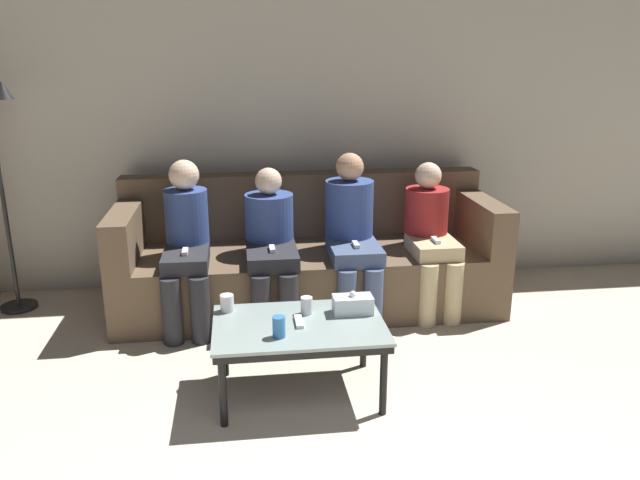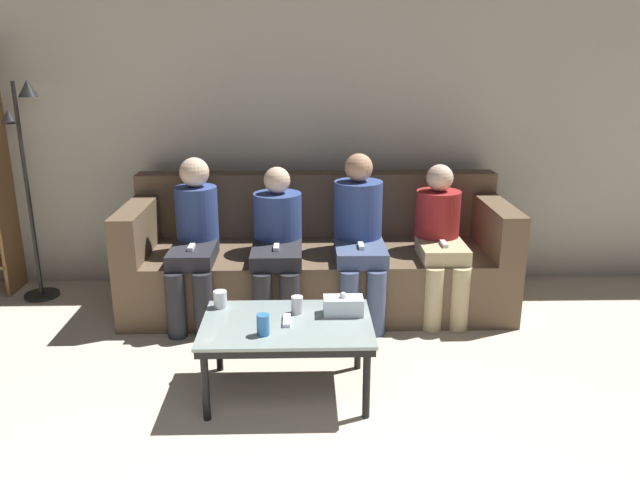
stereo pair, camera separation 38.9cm
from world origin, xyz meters
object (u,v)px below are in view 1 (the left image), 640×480
at_px(couch, 308,260).
at_px(seated_person_mid_left, 271,240).
at_px(cup_near_right, 279,327).
at_px(seated_person_mid_right, 352,230).
at_px(cup_near_left, 227,303).
at_px(standing_lamp, 2,174).
at_px(tissue_box, 353,304).
at_px(seated_person_left_end, 186,240).
at_px(game_remote, 299,322).
at_px(cup_far_center, 307,305).
at_px(coffee_table, 299,331).
at_px(seated_person_right_end, 430,233).

xyz_separation_m(couch, seated_person_mid_left, (-0.29, -0.25, 0.24)).
relative_size(cup_near_right, seated_person_mid_right, 0.10).
height_order(cup_near_left, standing_lamp, standing_lamp).
height_order(tissue_box, seated_person_left_end, seated_person_left_end).
relative_size(couch, game_remote, 18.34).
height_order(couch, cup_near_left, couch).
distance_m(couch, game_remote, 1.33).
bearing_deg(couch, standing_lamp, 175.38).
bearing_deg(game_remote, cup_far_center, 65.58).
relative_size(cup_near_left, tissue_box, 0.44).
bearing_deg(cup_near_left, couch, 62.04).
relative_size(seated_person_mid_left, seated_person_mid_right, 0.92).
relative_size(cup_near_right, seated_person_mid_left, 0.11).
xyz_separation_m(seated_person_left_end, seated_person_mid_right, (1.15, 0.02, 0.02)).
relative_size(seated_person_left_end, seated_person_mid_left, 1.06).
bearing_deg(coffee_table, cup_near_left, 150.62).
xyz_separation_m(cup_near_left, standing_lamp, (-1.55, 1.27, 0.53)).
xyz_separation_m(tissue_box, seated_person_left_end, (-0.98, 0.97, 0.13)).
xyz_separation_m(seated_person_mid_left, seated_person_right_end, (1.15, 0.02, 0.00)).
bearing_deg(cup_near_left, standing_lamp, 140.71).
xyz_separation_m(couch, seated_person_mid_right, (0.29, -0.22, 0.29)).
height_order(standing_lamp, seated_person_left_end, standing_lamp).
bearing_deg(cup_near_right, cup_near_left, 125.80).
height_order(cup_far_center, seated_person_right_end, seated_person_right_end).
xyz_separation_m(coffee_table, seated_person_left_end, (-0.66, 1.07, 0.22)).
relative_size(couch, cup_far_center, 27.96).
xyz_separation_m(couch, seated_person_right_end, (0.86, -0.23, 0.25)).
distance_m(coffee_table, seated_person_mid_left, 1.08).
xyz_separation_m(cup_near_right, tissue_box, (0.43, 0.25, -0.00)).
height_order(standing_lamp, seated_person_mid_right, standing_lamp).
bearing_deg(seated_person_right_end, couch, 165.07).
bearing_deg(cup_far_center, seated_person_mid_left, 98.78).
bearing_deg(cup_far_center, couch, 83.23).
bearing_deg(cup_near_left, cup_near_right, -54.20).
height_order(couch, coffee_table, couch).
bearing_deg(cup_near_right, seated_person_mid_left, 88.70).
xyz_separation_m(standing_lamp, seated_person_right_end, (2.99, -0.40, -0.43)).
relative_size(cup_near_left, cup_far_center, 0.99).
height_order(seated_person_mid_left, seated_person_right_end, seated_person_right_end).
height_order(couch, seated_person_left_end, seated_person_left_end).
relative_size(couch, cup_near_left, 28.25).
distance_m(couch, tissue_box, 1.23).
distance_m(couch, cup_near_left, 1.25).
relative_size(coffee_table, cup_near_right, 8.24).
distance_m(tissue_box, seated_person_left_end, 1.38).
bearing_deg(tissue_box, seated_person_right_end, 52.90).
relative_size(couch, seated_person_right_end, 2.57).
bearing_deg(cup_near_left, seated_person_left_end, 108.13).
bearing_deg(standing_lamp, seated_person_mid_left, -12.84).
bearing_deg(game_remote, seated_person_mid_left, 94.83).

